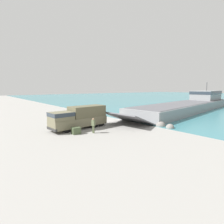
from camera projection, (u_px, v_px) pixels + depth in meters
The scene contains 9 objects.
ground_plane at pixel (101, 121), 28.06m from camera, with size 240.00×240.00×0.00m, color gray.
landing_craft at pixel (192, 103), 43.22m from camera, with size 11.84×44.48×6.94m.
military_truck at pixel (79, 117), 23.15m from camera, with size 2.88×7.92×2.92m.
soldier_on_ramp at pixel (93, 124), 20.71m from camera, with size 0.48×0.32×1.81m.
moored_boat_a at pixel (209, 99), 76.94m from camera, with size 6.03×2.49×1.54m.
mooring_bollard at pixel (99, 113), 34.14m from camera, with size 0.33×0.33×0.91m.
cargo_crate at pixel (76, 131), 20.46m from camera, with size 0.78×0.93×0.78m, color #475638.
shoreline_rock_a at pixel (161, 126), 24.81m from camera, with size 1.35×1.35×1.35m, color gray.
shoreline_rock_b at pixel (170, 128), 23.53m from camera, with size 1.12×1.12×1.12m, color gray.
Camera 1 is at (22.54, -16.02, 5.37)m, focal length 28.00 mm.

